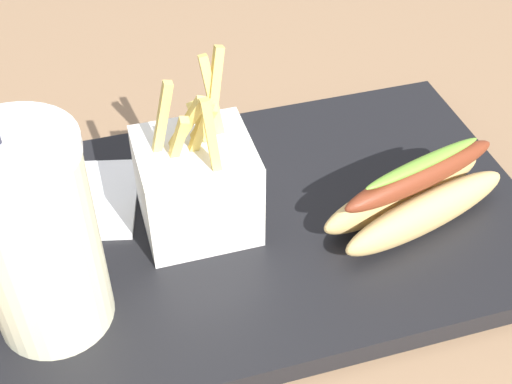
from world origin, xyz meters
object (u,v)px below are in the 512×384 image
Objects in this scene: hot_dog_1 at (416,196)px; ketchup_cup_1 at (213,135)px; fries_basket at (197,183)px; napkin_stack at (78,199)px; soda_cup at (35,238)px.

hot_dog_1 is 0.20m from ketchup_cup_1.
fries_basket is 1.48× the size of napkin_stack.
soda_cup is at bearing 3.47° from hot_dog_1.
hot_dog_1 is (-0.18, 0.05, -0.02)m from fries_basket.
fries_basket is 0.86× the size of hot_dog_1.
ketchup_cup_1 is (-0.04, -0.10, -0.03)m from fries_basket.
ketchup_cup_1 is 0.14m from napkin_stack.
ketchup_cup_1 is at bearing -110.25° from fries_basket.
fries_basket reaches higher than napkin_stack.
fries_basket reaches higher than hot_dog_1.
soda_cup is at bearing 27.95° from fries_basket.
fries_basket reaches higher than ketchup_cup_1.
napkin_stack is (0.10, -0.06, -0.04)m from fries_basket.
ketchup_cup_1 is 0.38× the size of napkin_stack.
ketchup_cup_1 is at bearing -161.74° from napkin_stack.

